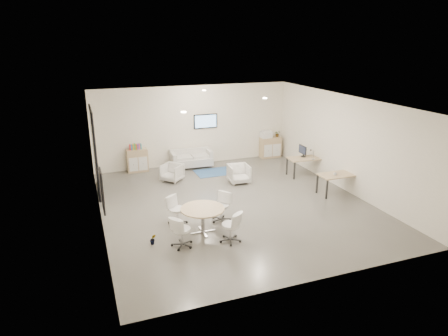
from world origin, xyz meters
name	(u,v)px	position (x,y,z in m)	size (l,w,h in m)	color
room_shell	(235,155)	(0.00, 0.00, 1.60)	(9.60, 10.60, 4.80)	#595751
glass_door	(94,149)	(-3.95, 2.51, 1.50)	(0.09, 1.90, 2.85)	black
artwork	(102,191)	(-3.97, -1.60, 1.55)	(0.05, 0.54, 1.04)	black
wall_tv	(206,121)	(0.50, 4.46, 1.75)	(0.98, 0.06, 0.58)	black
ceiling_spots	(219,99)	(-0.20, 0.83, 3.18)	(3.14, 4.14, 0.03)	#FFEAC6
sideboard_left	(137,160)	(-2.35, 4.27, 0.44)	(0.79, 0.41, 0.89)	tan
sideboard_right	(270,147)	(3.37, 4.26, 0.44)	(0.89, 0.43, 0.89)	tan
books	(135,147)	(-2.39, 4.27, 1.00)	(0.46, 0.14, 0.22)	red
printer	(266,134)	(3.15, 4.26, 1.04)	(0.47, 0.40, 0.32)	white
loveseat	(191,159)	(-0.25, 4.09, 0.33)	(1.64, 0.86, 0.60)	silver
blue_rug	(215,172)	(0.44, 3.13, 0.01)	(1.52, 1.01, 0.01)	#2A4C82
armchair_left	(172,172)	(-1.34, 2.76, 0.34)	(0.67, 0.62, 0.69)	silver
armchair_right	(239,173)	(0.86, 1.74, 0.37)	(0.71, 0.67, 0.73)	silver
desk_rear	(305,160)	(3.52, 1.64, 0.61)	(1.35, 0.74, 0.68)	tan
desk_front	(338,176)	(3.55, -0.39, 0.62)	(1.32, 0.66, 0.69)	tan
monitor	(303,151)	(3.48, 1.79, 0.92)	(0.20, 0.50, 0.44)	black
round_table	(203,211)	(-1.51, -1.53, 0.62)	(1.16, 1.16, 0.71)	tan
meeting_chairs	(203,218)	(-1.51, -1.53, 0.41)	(2.21, 2.21, 0.82)	white
plant_cabinet	(277,134)	(3.68, 4.25, 1.00)	(0.25, 0.27, 0.21)	#3F7F3F
plant_floor	(153,242)	(-2.88, -1.71, 0.06)	(0.15, 0.28, 0.12)	#3F7F3F
cup	(335,174)	(3.36, -0.47, 0.74)	(0.11, 0.09, 0.11)	white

